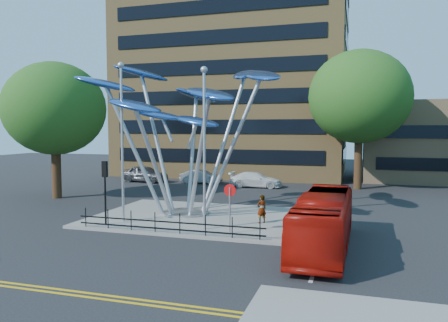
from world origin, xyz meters
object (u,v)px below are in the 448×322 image
(tree_left, at_px, (55,109))
(street_lamp_left, at_px, (122,128))
(parked_car_left, at_px, (145,174))
(red_bus, at_px, (324,221))
(street_lamp_right, at_px, (204,133))
(traffic_light_island, at_px, (105,179))
(pedestrian, at_px, (262,209))
(parked_car_mid, at_px, (201,177))
(no_entry_sign_island, at_px, (230,200))
(leaf_sculpture, at_px, (185,103))
(parked_car_right, at_px, (256,180))
(tree_right, at_px, (360,97))

(tree_left, height_order, street_lamp_left, tree_left)
(parked_car_left, bearing_deg, red_bus, -127.64)
(street_lamp_right, bearing_deg, tree_left, 154.23)
(street_lamp_right, relative_size, traffic_light_island, 2.42)
(street_lamp_left, relative_size, street_lamp_right, 1.06)
(tree_left, bearing_deg, pedestrian, -15.47)
(pedestrian, bearing_deg, parked_car_mid, -101.69)
(street_lamp_right, distance_m, no_entry_sign_island, 3.64)
(leaf_sculpture, relative_size, street_lamp_right, 1.53)
(no_entry_sign_island, bearing_deg, leaf_sculpture, 134.33)
(traffic_light_island, relative_size, parked_car_left, 0.71)
(red_bus, xyz_separation_m, parked_car_mid, (-13.09, 20.03, -0.59))
(pedestrian, bearing_deg, street_lamp_left, -28.51)
(red_bus, bearing_deg, street_lamp_right, 167.32)
(leaf_sculpture, bearing_deg, no_entry_sign_island, -45.67)
(traffic_light_island, distance_m, no_entry_sign_island, 7.05)
(leaf_sculpture, distance_m, street_lamp_right, 4.83)
(street_lamp_left, relative_size, parked_car_right, 1.86)
(tree_right, height_order, parked_car_right, tree_right)
(street_lamp_right, height_order, traffic_light_island, street_lamp_right)
(leaf_sculpture, distance_m, red_bus, 11.55)
(parked_car_left, height_order, parked_car_mid, parked_car_left)
(tree_right, relative_size, leaf_sculpture, 0.95)
(tree_left, distance_m, street_lamp_left, 11.60)
(traffic_light_island, bearing_deg, tree_left, 140.19)
(red_bus, height_order, parked_car_left, red_bus)
(tree_right, height_order, red_bus, tree_right)
(tree_right, height_order, street_lamp_right, tree_right)
(no_entry_sign_island, relative_size, pedestrian, 1.58)
(tree_left, height_order, traffic_light_island, tree_left)
(parked_car_mid, bearing_deg, traffic_light_island, -176.22)
(no_entry_sign_island, relative_size, parked_car_right, 0.52)
(street_lamp_left, height_order, street_lamp_right, street_lamp_left)
(street_lamp_left, bearing_deg, street_lamp_right, -5.71)
(pedestrian, bearing_deg, street_lamp_right, 0.59)
(leaf_sculpture, xyz_separation_m, traffic_light_island, (-2.93, -4.18, -4.26))
(street_lamp_left, relative_size, no_entry_sign_island, 3.59)
(traffic_light_island, xyz_separation_m, parked_car_right, (4.17, 17.95, -1.93))
(street_lamp_left, bearing_deg, parked_car_mid, 96.28)
(no_entry_sign_island, relative_size, parked_car_mid, 0.61)
(red_bus, bearing_deg, traffic_light_island, 176.16)
(tree_right, bearing_deg, parked_car_mid, -178.18)
(street_lamp_left, xyz_separation_m, parked_car_right, (3.67, 16.95, -4.67))
(parked_car_mid, bearing_deg, parked_car_right, -101.60)
(tree_right, bearing_deg, tree_left, -151.39)
(traffic_light_island, xyz_separation_m, red_bus, (11.60, -0.99, -1.36))
(traffic_light_island, bearing_deg, parked_car_mid, 94.46)
(tree_left, xyz_separation_m, parked_car_left, (1.77, 10.98, -5.98))
(tree_right, relative_size, traffic_light_island, 3.54)
(tree_right, height_order, leaf_sculpture, tree_right)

